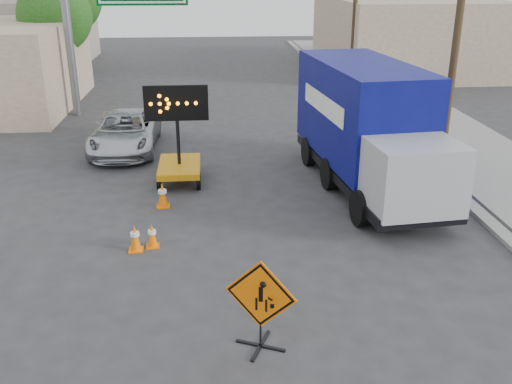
{
  "coord_description": "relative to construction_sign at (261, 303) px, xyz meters",
  "views": [
    {
      "loc": [
        -0.22,
        -8.91,
        6.48
      ],
      "look_at": [
        0.79,
        3.65,
        1.5
      ],
      "focal_mm": 40.0,
      "sensor_mm": 36.0,
      "label": 1
    }
  ],
  "objects": [
    {
      "name": "cone_a",
      "position": [
        -2.72,
        4.06,
        -0.59
      ],
      "size": [
        0.37,
        0.37,
        0.69
      ],
      "rotation": [
        0.0,
        0.0,
        0.04
      ],
      "color": "orange",
      "rests_on": "ground"
    },
    {
      "name": "cone_c",
      "position": [
        -2.25,
        6.77,
        -0.56
      ],
      "size": [
        0.41,
        0.41,
        0.75
      ],
      "rotation": [
        0.0,
        0.0,
        0.1
      ],
      "color": "orange",
      "rests_on": "ground"
    },
    {
      "name": "curb_right",
      "position": [
        6.65,
        15.27,
        -0.88
      ],
      "size": [
        0.4,
        60.0,
        0.12
      ],
      "primitive_type": "cube",
      "color": "gray",
      "rests_on": "ground"
    },
    {
      "name": "building_right_far",
      "position": [
        12.45,
        30.27,
        1.36
      ],
      "size": [
        10.0,
        14.0,
        4.6
      ],
      "primitive_type": "cube",
      "color": "#CBB593",
      "rests_on": "ground"
    },
    {
      "name": "utility_pole_near",
      "position": [
        7.45,
        10.27,
        3.75
      ],
      "size": [
        1.8,
        0.26,
        9.0
      ],
      "color": "#43311D",
      "rests_on": "ground"
    },
    {
      "name": "ground",
      "position": [
        -0.55,
        0.27,
        -0.94
      ],
      "size": [
        100.0,
        100.0,
        0.0
      ],
      "primitive_type": "plane",
      "color": "#2D2D30",
      "rests_on": "ground"
    },
    {
      "name": "arrow_board",
      "position": [
        -1.85,
        8.89,
        -0.24
      ],
      "size": [
        1.98,
        2.21,
        3.14
      ],
      "rotation": [
        0.0,
        0.0,
        0.01
      ],
      "color": "orange",
      "rests_on": "ground"
    },
    {
      "name": "box_truck",
      "position": [
        3.98,
        7.92,
        0.79
      ],
      "size": [
        3.19,
        8.21,
        3.8
      ],
      "rotation": [
        0.0,
        0.0,
        0.11
      ],
      "color": "black",
      "rests_on": "ground"
    },
    {
      "name": "tree_left_near",
      "position": [
        -8.55,
        22.27,
        3.23
      ],
      "size": [
        3.71,
        3.71,
        6.03
      ],
      "color": "#43311D",
      "rests_on": "ground"
    },
    {
      "name": "utility_pole_far",
      "position": [
        7.45,
        24.27,
        3.75
      ],
      "size": [
        1.8,
        0.26,
        9.0
      ],
      "color": "#43311D",
      "rests_on": "ground"
    },
    {
      "name": "pickup_truck",
      "position": [
        -4.03,
        12.51,
        -0.23
      ],
      "size": [
        2.35,
        5.1,
        1.42
      ],
      "primitive_type": "imported",
      "rotation": [
        0.0,
        0.0,
        -0.0
      ],
      "color": "silver",
      "rests_on": "ground"
    },
    {
      "name": "sidewalk_right",
      "position": [
        8.95,
        15.27,
        -0.86
      ],
      "size": [
        4.0,
        60.0,
        0.15
      ],
      "primitive_type": "cube",
      "color": "gray",
      "rests_on": "ground"
    },
    {
      "name": "highway_gantry",
      "position": [
        -4.99,
        18.23,
        4.13
      ],
      "size": [
        6.18,
        0.38,
        6.9
      ],
      "color": "slate",
      "rests_on": "ground"
    },
    {
      "name": "cone_b",
      "position": [
        -2.32,
        4.22,
        -0.62
      ],
      "size": [
        0.35,
        0.35,
        0.63
      ],
      "rotation": [
        0.0,
        0.0,
        0.09
      ],
      "color": "orange",
      "rests_on": "ground"
    },
    {
      "name": "construction_sign",
      "position": [
        0.0,
        0.0,
        0.0
      ],
      "size": [
        1.24,
        0.89,
        1.78
      ],
      "rotation": [
        0.0,
        0.0,
        -0.41
      ],
      "color": "black",
      "rests_on": "ground"
    }
  ]
}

